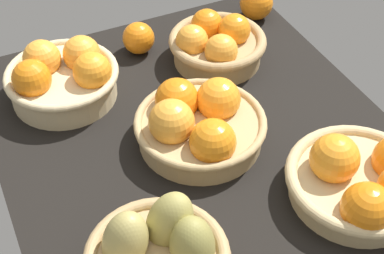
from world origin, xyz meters
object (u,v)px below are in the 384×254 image
(basket_near_left, at_px, (364,181))
(loose_orange_back_gap, at_px, (256,3))
(basket_far_right, at_px, (63,76))
(basket_center, at_px, (197,123))
(basket_near_right, at_px, (216,44))
(loose_orange_front_gap, at_px, (137,39))

(basket_near_left, bearing_deg, loose_orange_back_gap, -11.72)
(loose_orange_back_gap, bearing_deg, basket_near_left, 168.28)
(basket_far_right, bearing_deg, basket_center, -141.18)
(basket_near_left, bearing_deg, basket_center, 38.01)
(basket_near_right, distance_m, loose_orange_front_gap, 0.17)
(basket_near_right, distance_m, loose_orange_back_gap, 0.20)
(basket_far_right, height_order, loose_orange_back_gap, basket_far_right)
(basket_near_right, bearing_deg, basket_center, 145.19)
(basket_near_right, xyz_separation_m, loose_orange_back_gap, (0.11, -0.16, -0.01))
(basket_center, bearing_deg, basket_near_right, -34.81)
(basket_near_left, distance_m, basket_near_right, 0.45)
(loose_orange_front_gap, bearing_deg, basket_center, 179.87)
(basket_near_left, bearing_deg, basket_far_right, 38.41)
(basket_far_right, xyz_separation_m, basket_center, (-0.23, -0.18, -0.01))
(basket_far_right, height_order, basket_center, basket_far_right)
(basket_near_left, relative_size, loose_orange_back_gap, 3.12)
(loose_orange_front_gap, bearing_deg, basket_near_right, -126.02)
(basket_far_right, relative_size, basket_near_right, 1.08)
(basket_far_right, distance_m, basket_center, 0.29)
(basket_near_left, height_order, basket_far_right, basket_far_right)
(basket_near_left, distance_m, basket_center, 0.31)
(basket_far_right, bearing_deg, basket_near_left, -141.59)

